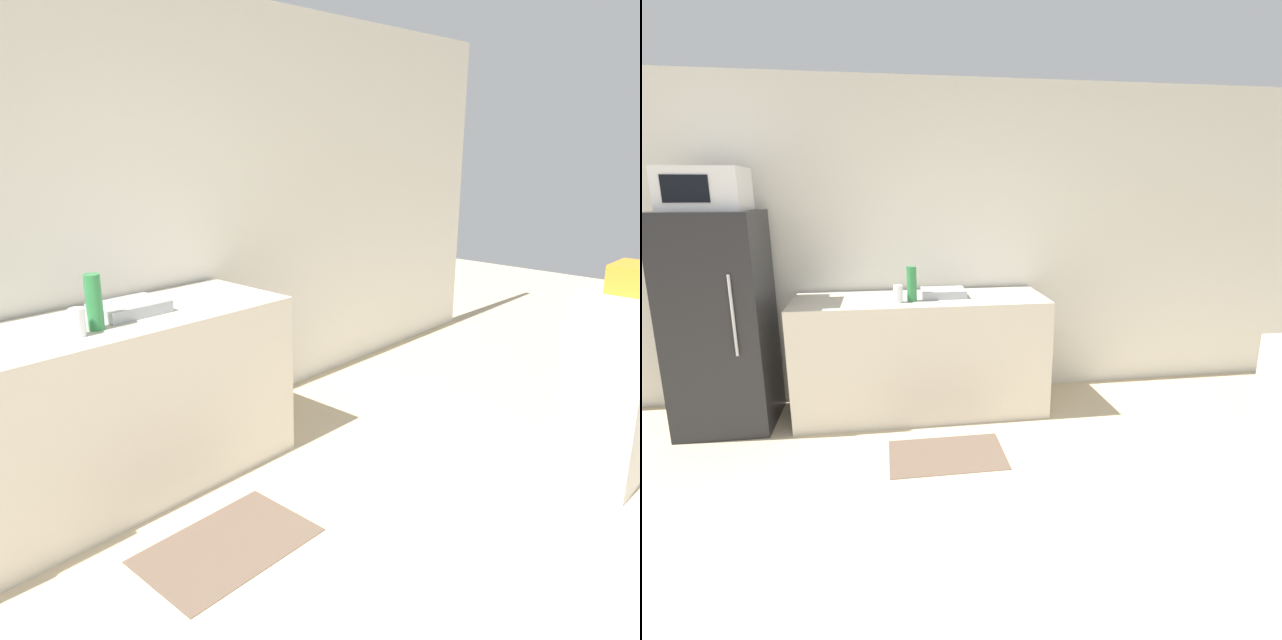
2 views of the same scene
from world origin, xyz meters
The scene contains 8 objects.
wall_back centered at (0.00, 3.21, 1.30)m, with size 8.00×0.06×2.60m, color silver.
counter centered at (0.03, 2.82, 0.46)m, with size 1.95×0.69×0.93m, color beige.
sink_basin centered at (0.21, 2.83, 0.96)m, with size 0.34×0.27×0.06m, color #9EA3A8.
bottle_tall centered at (-0.04, 2.70, 1.06)m, with size 0.07×0.07×0.26m, color #2D7F42.
bottle_short centered at (-0.14, 2.67, 0.99)m, with size 0.07×0.07×0.13m, color silver.
shelf_cabinet centered at (2.07, 1.01, 0.51)m, with size 0.80×0.40×1.02m, color silver.
basket centered at (2.00, 0.98, 1.09)m, with size 0.27×0.23×0.15m, color orange.
kitchen_rug centered at (0.14, 2.03, 0.00)m, with size 0.78×0.50×0.01m, color brown.
Camera 1 is at (-1.37, 0.08, 1.78)m, focal length 35.00 mm.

